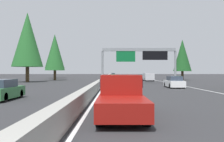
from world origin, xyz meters
TOP-DOWN VIEW (x-y plane):
  - ground_plane at (60.00, 0.00)m, footprint 320.00×320.00m
  - median_barrier at (80.00, 0.30)m, footprint 180.00×0.56m
  - shoulder_stripe_right at (70.00, -11.52)m, footprint 160.00×0.16m
  - shoulder_stripe_median at (70.00, -0.25)m, footprint 160.00×0.16m
  - sign_gantry_overhead at (40.98, -6.04)m, footprint 0.50×12.68m
  - pickup_near_center at (10.25, -1.90)m, footprint 5.60×2.00m
  - sedan_distant_a at (30.36, -9.22)m, footprint 4.40×1.80m
  - minivan_near_right at (53.01, -9.14)m, footprint 5.00×1.95m
  - sedan_mid_right at (113.94, -1.56)m, footprint 4.40×1.80m
  - oncoming_near at (16.65, 6.43)m, footprint 4.40×1.80m
  - conifer_right_mid at (58.97, -18.17)m, footprint 4.31×4.31m
  - conifer_left_near at (47.52, 15.24)m, footprint 5.99×5.99m
  - conifer_left_mid at (58.18, 12.36)m, footprint 4.71×4.71m
  - conifer_left_far at (77.65, 16.96)m, footprint 6.12×6.12m

SIDE VIEW (x-z plane):
  - ground_plane at x=60.00m, z-range 0.00..0.00m
  - shoulder_stripe_right at x=70.00m, z-range 0.00..0.01m
  - shoulder_stripe_median at x=70.00m, z-range 0.00..0.01m
  - median_barrier at x=80.00m, z-range 0.00..0.90m
  - sedan_distant_a at x=30.36m, z-range -0.05..1.42m
  - sedan_mid_right at x=113.94m, z-range -0.05..1.42m
  - oncoming_near at x=16.65m, z-range -0.05..1.42m
  - pickup_near_center at x=10.25m, z-range -0.02..1.84m
  - minivan_near_right at x=53.01m, z-range 0.11..1.80m
  - sign_gantry_overhead at x=40.98m, z-range 1.78..7.78m
  - conifer_right_mid at x=58.97m, z-range 1.05..10.84m
  - conifer_left_mid at x=58.18m, z-range 1.15..11.85m
  - conifer_left_near at x=47.52m, z-range 1.47..15.09m
  - conifer_left_far at x=77.65m, z-range 1.50..15.41m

